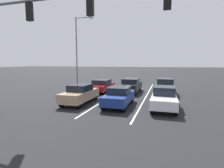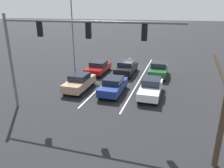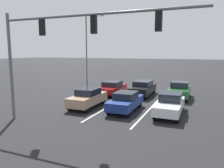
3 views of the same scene
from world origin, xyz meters
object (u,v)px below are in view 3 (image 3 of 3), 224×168
object	(u,v)px
traffic_signal_gantry	(60,39)
car_navy_midlane_front	(125,101)
car_tan_rightlane_front	(88,98)
car_darkgreen_leftlane_second	(180,90)
street_lamp_right_shoulder	(88,48)
car_maroon_rightlane_second	(112,88)
car_black_midlane_second	(143,88)
car_white_leftlane_front	(170,104)

from	to	relation	value
traffic_signal_gantry	car_navy_midlane_front	bearing A→B (deg)	-117.14
car_tan_rightlane_front	car_darkgreen_leftlane_second	distance (m)	9.28
car_darkgreen_leftlane_second	street_lamp_right_shoulder	xyz separation A→B (m)	(10.11, -0.06, 4.18)
car_maroon_rightlane_second	street_lamp_right_shoulder	distance (m)	5.40
car_maroon_rightlane_second	car_black_midlane_second	world-z (taller)	car_black_midlane_second
car_black_midlane_second	car_white_leftlane_front	bearing A→B (deg)	120.92
car_navy_midlane_front	car_darkgreen_leftlane_second	bearing A→B (deg)	-117.70
traffic_signal_gantry	street_lamp_right_shoulder	xyz separation A→B (m)	(4.29, -11.27, -0.25)
traffic_signal_gantry	car_darkgreen_leftlane_second	bearing A→B (deg)	-117.46
car_tan_rightlane_front	car_maroon_rightlane_second	distance (m)	5.81
car_darkgreen_leftlane_second	street_lamp_right_shoulder	size ratio (longest dim) A/B	0.49
car_white_leftlane_front	traffic_signal_gantry	world-z (taller)	traffic_signal_gantry
car_navy_midlane_front	car_black_midlane_second	distance (m)	6.35
car_navy_midlane_front	street_lamp_right_shoulder	xyz separation A→B (m)	(6.74, -6.49, 4.25)
car_navy_midlane_front	traffic_signal_gantry	distance (m)	7.01
car_white_leftlane_front	car_black_midlane_second	distance (m)	6.98
car_white_leftlane_front	street_lamp_right_shoulder	distance (m)	12.50
car_white_leftlane_front	car_tan_rightlane_front	xyz separation A→B (m)	(6.58, 0.41, -0.00)
car_navy_midlane_front	car_darkgreen_leftlane_second	xyz separation A→B (m)	(-3.38, -6.43, 0.07)
car_maroon_rightlane_second	car_black_midlane_second	size ratio (longest dim) A/B	0.93
street_lamp_right_shoulder	car_tan_rightlane_front	bearing A→B (deg)	117.92
car_tan_rightlane_front	traffic_signal_gantry	distance (m)	6.57
car_tan_rightlane_front	car_darkgreen_leftlane_second	size ratio (longest dim) A/B	0.97
car_darkgreen_leftlane_second	car_navy_midlane_front	bearing A→B (deg)	62.30
car_white_leftlane_front	car_navy_midlane_front	bearing A→B (deg)	6.25
car_tan_rightlane_front	car_black_midlane_second	distance (m)	7.06
car_darkgreen_leftlane_second	traffic_signal_gantry	bearing A→B (deg)	62.54
car_black_midlane_second	traffic_signal_gantry	size ratio (longest dim) A/B	0.39
car_darkgreen_leftlane_second	street_lamp_right_shoulder	distance (m)	10.94
car_tan_rightlane_front	car_navy_midlane_front	size ratio (longest dim) A/B	1.00
street_lamp_right_shoulder	car_maroon_rightlane_second	bearing A→B (deg)	167.06
car_tan_rightlane_front	car_maroon_rightlane_second	xyz separation A→B (m)	(0.27, -5.80, -0.07)
traffic_signal_gantry	street_lamp_right_shoulder	bearing A→B (deg)	-69.19
car_darkgreen_leftlane_second	car_black_midlane_second	world-z (taller)	car_darkgreen_leftlane_second
car_white_leftlane_front	traffic_signal_gantry	distance (m)	8.92
car_black_midlane_second	street_lamp_right_shoulder	size ratio (longest dim) A/B	0.55
car_maroon_rightlane_second	car_black_midlane_second	bearing A→B (deg)	-169.72
car_navy_midlane_front	car_black_midlane_second	xyz separation A→B (m)	(0.28, -6.35, 0.05)
car_white_leftlane_front	car_tan_rightlane_front	distance (m)	6.59
car_maroon_rightlane_second	street_lamp_right_shoulder	bearing A→B (deg)	-12.94
car_white_leftlane_front	car_tan_rightlane_front	world-z (taller)	car_white_leftlane_front
car_maroon_rightlane_second	car_black_midlane_second	xyz separation A→B (m)	(-3.26, -0.59, 0.09)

